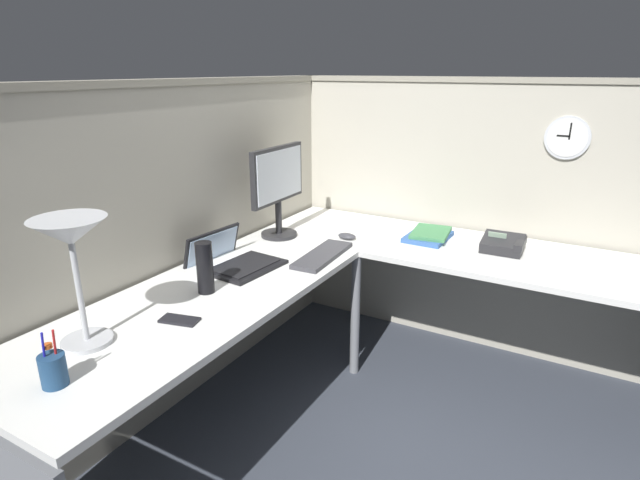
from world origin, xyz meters
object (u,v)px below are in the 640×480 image
(office_phone, at_px, (504,245))
(wall_clock, at_px, (567,138))
(desk_lamp_dome, at_px, (71,243))
(pen_cup, at_px, (53,370))
(keyboard, at_px, (323,255))
(computer_mouse, at_px, (347,236))
(thermos_flask, at_px, (205,268))
(book_stack, at_px, (429,235))
(cell_phone, at_px, (180,320))
(laptop, at_px, (231,260))
(monitor, at_px, (278,185))

(office_phone, xyz_separation_m, wall_clock, (0.31, -0.20, 0.52))
(desk_lamp_dome, height_order, pen_cup, desk_lamp_dome)
(desk_lamp_dome, bearing_deg, office_phone, -32.56)
(keyboard, relative_size, wall_clock, 1.95)
(computer_mouse, height_order, thermos_flask, thermos_flask)
(desk_lamp_dome, xyz_separation_m, book_stack, (1.67, -0.66, -0.34))
(office_phone, bearing_deg, pen_cup, 153.57)
(cell_phone, relative_size, wall_clock, 0.65)
(desk_lamp_dome, distance_m, thermos_flask, 0.59)
(computer_mouse, bearing_deg, laptop, 153.31)
(office_phone, height_order, wall_clock, wall_clock)
(monitor, bearing_deg, office_phone, -72.66)
(book_stack, bearing_deg, keyboard, 146.11)
(wall_clock, bearing_deg, laptop, 131.41)
(keyboard, distance_m, desk_lamp_dome, 1.22)
(keyboard, height_order, cell_phone, keyboard)
(book_stack, distance_m, wall_clock, 0.85)
(keyboard, height_order, book_stack, book_stack)
(pen_cup, xyz_separation_m, office_phone, (1.87, -0.93, -0.02))
(monitor, bearing_deg, laptop, -174.73)
(cell_phone, bearing_deg, monitor, -0.52)
(keyboard, distance_m, pen_cup, 1.34)
(thermos_flask, height_order, book_stack, thermos_flask)
(laptop, height_order, book_stack, laptop)
(desk_lamp_dome, height_order, cell_phone, desk_lamp_dome)
(book_stack, bearing_deg, office_phone, -91.92)
(thermos_flask, bearing_deg, book_stack, -27.11)
(laptop, xyz_separation_m, computer_mouse, (0.62, -0.31, -0.01))
(monitor, height_order, office_phone, monitor)
(pen_cup, height_order, office_phone, pen_cup)
(pen_cup, bearing_deg, keyboard, -6.90)
(cell_phone, height_order, thermos_flask, thermos_flask)
(computer_mouse, bearing_deg, keyboard, -175.70)
(monitor, relative_size, wall_clock, 2.27)
(laptop, bearing_deg, monitor, 5.27)
(laptop, xyz_separation_m, keyboard, (0.30, -0.33, -0.01))
(laptop, relative_size, thermos_flask, 1.85)
(keyboard, bearing_deg, thermos_flask, 156.50)
(cell_phone, bearing_deg, book_stack, -33.57)
(laptop, relative_size, pen_cup, 2.26)
(keyboard, relative_size, computer_mouse, 4.13)
(monitor, relative_size, book_stack, 1.68)
(pen_cup, xyz_separation_m, book_stack, (1.88, -0.53, -0.03))
(pen_cup, distance_m, office_phone, 2.09)
(laptop, height_order, pen_cup, pen_cup)
(cell_phone, relative_size, thermos_flask, 0.65)
(monitor, xyz_separation_m, wall_clock, (0.66, -1.34, 0.26))
(keyboard, xyz_separation_m, book_stack, (0.55, -0.37, 0.01))
(desk_lamp_dome, height_order, book_stack, desk_lamp_dome)
(computer_mouse, relative_size, book_stack, 0.35)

